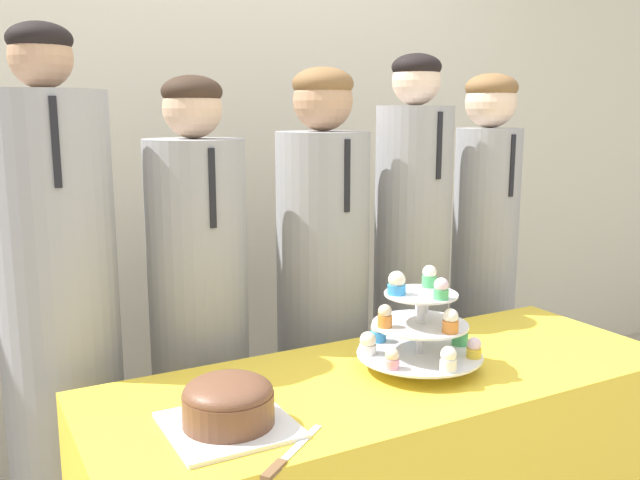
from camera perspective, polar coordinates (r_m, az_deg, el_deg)
name	(u,v)px	position (r m, az deg, el deg)	size (l,w,h in m)	color
wall_back	(210,124)	(2.89, -9.23, 9.61)	(9.00, 0.06, 2.70)	beige
round_cake	(228,403)	(1.50, -7.73, -13.45)	(0.26, 0.26, 0.12)	white
cake_knife	(284,459)	(1.39, -3.02, -17.98)	(0.20, 0.16, 0.01)	silver
cupcake_stand	(419,328)	(1.81, 8.35, -7.35)	(0.33, 0.33, 0.27)	silver
student_0	(62,345)	(2.03, -20.91, -8.24)	(0.32, 0.32, 1.62)	#939399
student_1	(200,340)	(2.12, -10.05, -8.32)	(0.30, 0.30, 1.50)	#939399
student_2	(323,314)	(2.28, 0.23, -6.24)	(0.31, 0.31, 1.54)	#939399
student_3	(411,292)	(2.46, 7.66, -4.33)	(0.27, 0.27, 1.59)	#939399
student_4	(483,281)	(2.67, 13.55, -3.41)	(0.24, 0.25, 1.54)	#939399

